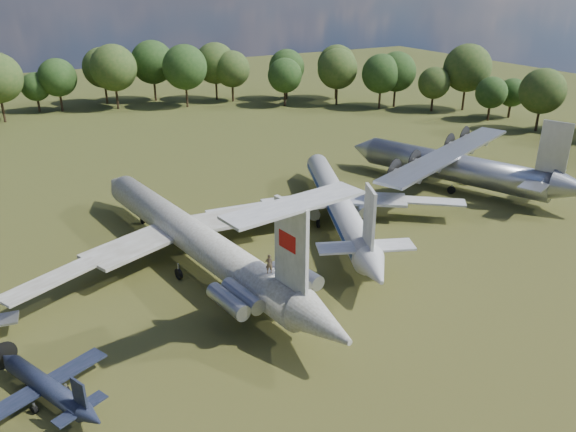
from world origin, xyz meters
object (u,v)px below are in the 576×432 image
il62_airliner (194,243)px  an12_transport (454,171)px  tu104_jet (337,207)px  person_on_il62 (269,264)px  small_prop_west (47,390)px

il62_airliner → an12_transport: 40.81m
tu104_jet → person_on_il62: (-17.08, -14.94, 3.63)m
small_prop_west → il62_airliner: bearing=17.4°
il62_airliner → an12_transport: (40.62, 3.99, 0.09)m
small_prop_west → person_on_il62: (18.54, 1.27, 4.76)m
person_on_il62 → il62_airliner: bearing=-69.5°
an12_transport → small_prop_west: 60.19m
il62_airliner → small_prop_west: bearing=-146.7°
tu104_jet → person_on_il62: 22.98m
il62_airliner → person_on_il62: 14.02m
tu104_jet → small_prop_west: tu104_jet is taller
an12_transport → il62_airliner: bearing=164.2°
il62_airliner → person_on_il62: bearing=-90.0°
small_prop_west → person_on_il62: 19.19m
tu104_jet → an12_transport: an12_transport is taller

